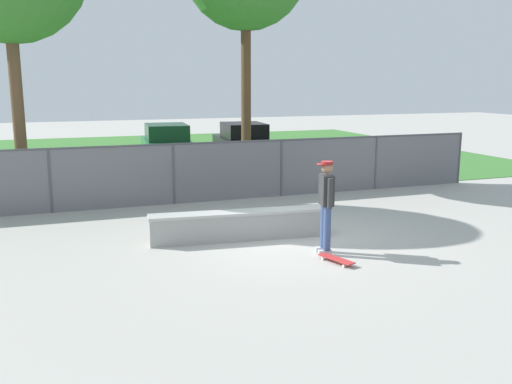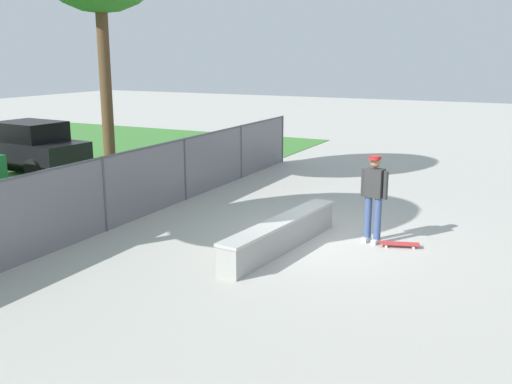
% 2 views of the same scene
% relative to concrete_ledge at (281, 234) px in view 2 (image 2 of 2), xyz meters
% --- Properties ---
extents(ground_plane, '(80.00, 80.00, 0.00)m').
position_rel_concrete_ledge_xyz_m(ground_plane, '(0.98, -0.53, -0.31)').
color(ground_plane, '#ADAAA3').
extents(concrete_ledge, '(3.94, 0.88, 0.62)m').
position_rel_concrete_ledge_xyz_m(concrete_ledge, '(0.00, 0.00, 0.00)').
color(concrete_ledge, '#999993').
rests_on(concrete_ledge, ground).
extents(skateboarder, '(0.35, 0.59, 1.84)m').
position_rel_concrete_ledge_xyz_m(skateboarder, '(1.25, -1.52, 0.72)').
color(skateboarder, beige).
rests_on(skateboarder, ground).
extents(skateboard, '(0.43, 0.82, 0.09)m').
position_rel_concrete_ledge_xyz_m(skateboard, '(1.19, -2.12, -0.24)').
color(skateboard, red).
rests_on(skateboard, ground).
extents(chainlink_fence, '(16.10, 0.07, 1.69)m').
position_rel_concrete_ledge_xyz_m(chainlink_fence, '(0.98, 4.00, 0.61)').
color(chainlink_fence, '#4C4C51').
rests_on(chainlink_fence, ground).
extents(car_black, '(2.26, 4.33, 1.66)m').
position_rel_concrete_ledge_xyz_m(car_black, '(3.76, 11.05, 0.53)').
color(car_black, black).
rests_on(car_black, ground).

